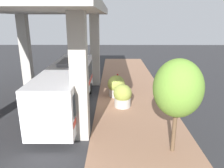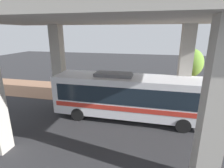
{
  "view_description": "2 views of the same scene",
  "coord_description": "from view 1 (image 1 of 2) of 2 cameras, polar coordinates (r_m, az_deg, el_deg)",
  "views": [
    {
      "loc": [
        -1.34,
        16.64,
        6.71
      ],
      "look_at": [
        -1.24,
        -0.73,
        1.42
      ],
      "focal_mm": 35.0,
      "sensor_mm": 36.0,
      "label": 1
    },
    {
      "loc": [
        14.4,
        2.78,
        6.45
      ],
      "look_at": [
        -1.24,
        -0.79,
        1.68
      ],
      "focal_mm": 28.0,
      "sensor_mm": 36.0,
      "label": 2
    }
  ],
  "objects": [
    {
      "name": "planter_middle",
      "position": [
        16.96,
        2.76,
        -3.12
      ],
      "size": [
        1.42,
        1.42,
        1.82
      ],
      "color": "#ADA89E",
      "rests_on": "ground"
    },
    {
      "name": "planter_front",
      "position": [
        19.18,
        1.1,
        -0.54
      ],
      "size": [
        1.52,
        1.52,
        1.9
      ],
      "color": "#ADA89E",
      "rests_on": "ground"
    },
    {
      "name": "sidewalk_strip",
      "position": [
        18.01,
        5.63,
        -4.98
      ],
      "size": [
        6.0,
        40.0,
        0.02
      ],
      "color": "#936B51",
      "rests_on": "ground"
    },
    {
      "name": "fire_hydrant",
      "position": [
        23.13,
        1.47,
        1.42
      ],
      "size": [
        0.4,
        0.19,
        1.03
      ],
      "color": "red",
      "rests_on": "ground"
    },
    {
      "name": "bus",
      "position": [
        16.52,
        -11.5,
        -0.23
      ],
      "size": [
        2.76,
        11.1,
        3.56
      ],
      "color": "silver",
      "rests_on": "ground"
    },
    {
      "name": "ground_plane",
      "position": [
        17.99,
        -3.97,
        -5.0
      ],
      "size": [
        80.0,
        80.0,
        0.0
      ],
      "primitive_type": "plane",
      "color": "#2D2D30",
      "rests_on": "ground"
    },
    {
      "name": "street_tree_near",
      "position": [
        10.94,
        16.84,
        -1.14
      ],
      "size": [
        2.4,
        2.4,
        4.9
      ],
      "color": "brown",
      "rests_on": "ground"
    },
    {
      "name": "overpass",
      "position": [
        17.48,
        -18.18,
        16.02
      ],
      "size": [
        9.4,
        18.52,
        7.66
      ],
      "color": "#ADA89E",
      "rests_on": "ground"
    }
  ]
}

